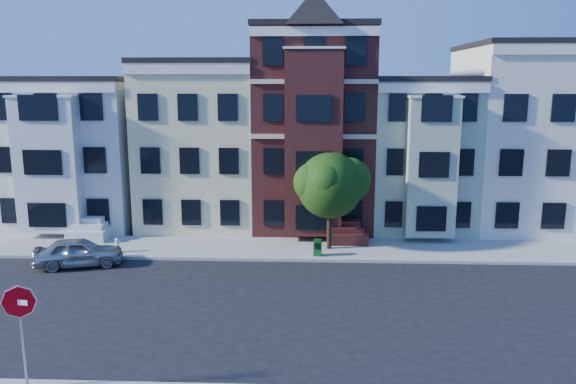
{
  "coord_description": "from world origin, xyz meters",
  "views": [
    {
      "loc": [
        -0.13,
        -21.24,
        9.03
      ],
      "look_at": [
        -1.13,
        3.1,
        4.2
      ],
      "focal_mm": 35.0,
      "sensor_mm": 36.0,
      "label": 1
    }
  ],
  "objects_px": {
    "parked_car": "(79,252)",
    "fire_hydrant": "(117,246)",
    "stop_sign": "(22,331)",
    "newspaper_box": "(317,247)",
    "street_tree": "(330,190)"
  },
  "relations": [
    {
      "from": "newspaper_box",
      "to": "fire_hydrant",
      "type": "xyz_separation_m",
      "value": [
        -10.56,
        0.18,
        -0.13
      ]
    },
    {
      "from": "newspaper_box",
      "to": "parked_car",
      "type": "bearing_deg",
      "value": -163.48
    },
    {
      "from": "street_tree",
      "to": "parked_car",
      "type": "bearing_deg",
      "value": -166.35
    },
    {
      "from": "newspaper_box",
      "to": "fire_hydrant",
      "type": "relative_size",
      "value": 1.42
    },
    {
      "from": "newspaper_box",
      "to": "stop_sign",
      "type": "relative_size",
      "value": 0.24
    },
    {
      "from": "parked_car",
      "to": "fire_hydrant",
      "type": "xyz_separation_m",
      "value": [
        1.26,
        1.89,
        -0.26
      ]
    },
    {
      "from": "parked_car",
      "to": "stop_sign",
      "type": "relative_size",
      "value": 1.17
    },
    {
      "from": "parked_car",
      "to": "fire_hydrant",
      "type": "distance_m",
      "value": 2.29
    },
    {
      "from": "street_tree",
      "to": "newspaper_box",
      "type": "relative_size",
      "value": 7.4
    },
    {
      "from": "street_tree",
      "to": "stop_sign",
      "type": "distance_m",
      "value": 17.24
    },
    {
      "from": "fire_hydrant",
      "to": "stop_sign",
      "type": "bearing_deg",
      "value": -81.92
    },
    {
      "from": "parked_car",
      "to": "stop_sign",
      "type": "bearing_deg",
      "value": 179.63
    },
    {
      "from": "street_tree",
      "to": "fire_hydrant",
      "type": "height_order",
      "value": "street_tree"
    },
    {
      "from": "stop_sign",
      "to": "newspaper_box",
      "type": "bearing_deg",
      "value": 63.4
    },
    {
      "from": "stop_sign",
      "to": "fire_hydrant",
      "type": "bearing_deg",
      "value": 104.93
    }
  ]
}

